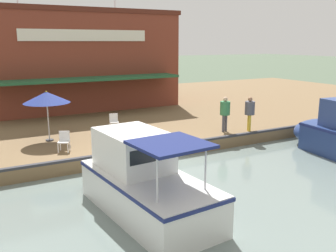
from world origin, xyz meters
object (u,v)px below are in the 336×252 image
object	(u,v)px
patio_umbrella_mid_patio_left	(47,97)
person_mid_patio	(225,110)
person_near_entrance	(250,109)
cafe_chair_back_row_seat	(64,140)
motorboat_fourth_along	(138,179)
cafe_chair_mid_patio	(114,121)
waterfront_restaurant	(72,59)

from	to	relation	value
patio_umbrella_mid_patio_left	person_mid_patio	world-z (taller)	patio_umbrella_mid_patio_left
patio_umbrella_mid_patio_left	person_near_entrance	bearing A→B (deg)	72.57
cafe_chair_back_row_seat	motorboat_fourth_along	distance (m)	5.54
cafe_chair_mid_patio	person_mid_patio	world-z (taller)	person_mid_patio
cafe_chair_mid_patio	person_near_entrance	xyz separation A→B (m)	(3.61, 6.07, 0.66)
cafe_chair_mid_patio	person_mid_patio	xyz separation A→B (m)	(3.12, 4.86, 0.67)
cafe_chair_mid_patio	motorboat_fourth_along	bearing A→B (deg)	-15.94
patio_umbrella_mid_patio_left	cafe_chair_mid_patio	distance (m)	3.85
motorboat_fourth_along	cafe_chair_back_row_seat	bearing A→B (deg)	-170.29
person_mid_patio	motorboat_fourth_along	xyz separation A→B (m)	(5.04, -7.19, -0.77)
patio_umbrella_mid_patio_left	motorboat_fourth_along	bearing A→B (deg)	8.52
cafe_chair_mid_patio	waterfront_restaurant	bearing A→B (deg)	178.14
cafe_chair_back_row_seat	patio_umbrella_mid_patio_left	bearing A→B (deg)	-174.64
waterfront_restaurant	cafe_chair_mid_patio	distance (m)	9.22
person_near_entrance	motorboat_fourth_along	xyz separation A→B (m)	(4.55, -8.40, -0.75)
waterfront_restaurant	person_near_entrance	distance (m)	13.84
waterfront_restaurant	cafe_chair_back_row_seat	bearing A→B (deg)	-17.22
waterfront_restaurant	person_near_entrance	xyz separation A→B (m)	(12.38, 5.78, -2.20)
motorboat_fourth_along	person_mid_patio	bearing A→B (deg)	125.04
patio_umbrella_mid_patio_left	cafe_chair_mid_patio	size ratio (longest dim) A/B	2.77
cafe_chair_back_row_seat	motorboat_fourth_along	bearing A→B (deg)	9.71
patio_umbrella_mid_patio_left	cafe_chair_mid_patio	xyz separation A→B (m)	(-0.62, 3.46, -1.58)
person_mid_patio	cafe_chair_back_row_seat	bearing A→B (deg)	-92.97
patio_umbrella_mid_patio_left	person_mid_patio	size ratio (longest dim) A/B	1.30
waterfront_restaurant	cafe_chair_mid_patio	world-z (taller)	waterfront_restaurant
patio_umbrella_mid_patio_left	motorboat_fourth_along	world-z (taller)	patio_umbrella_mid_patio_left
cafe_chair_mid_patio	motorboat_fourth_along	world-z (taller)	motorboat_fourth_along
person_near_entrance	motorboat_fourth_along	size ratio (longest dim) A/B	0.29
cafe_chair_mid_patio	cafe_chair_back_row_seat	bearing A→B (deg)	-50.47
motorboat_fourth_along	cafe_chair_mid_patio	bearing A→B (deg)	164.06
waterfront_restaurant	cafe_chair_mid_patio	size ratio (longest dim) A/B	16.13
person_near_entrance	patio_umbrella_mid_patio_left	bearing A→B (deg)	-107.43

